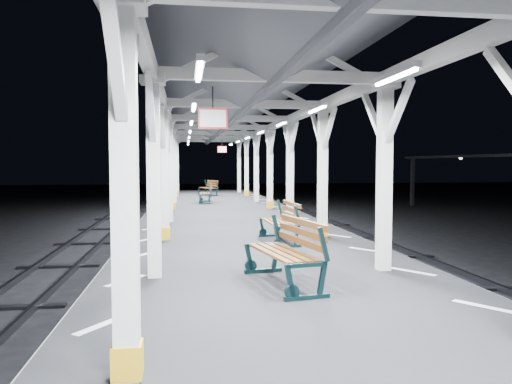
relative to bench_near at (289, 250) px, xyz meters
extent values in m
plane|color=black|center=(-0.12, 2.79, -1.55)|extent=(120.00, 120.00, 0.00)
cube|color=black|center=(-0.12, 2.79, -1.05)|extent=(6.00, 50.00, 1.00)
cube|color=silver|center=(-2.57, 2.79, -0.54)|extent=(1.00, 48.00, 0.01)
cube|color=silver|center=(2.33, 2.79, -0.54)|extent=(1.00, 48.00, 0.01)
cube|color=#2D2D33|center=(-4.57, 2.79, -1.47)|extent=(0.08, 60.00, 0.16)
cube|color=black|center=(-5.12, 2.79, -1.52)|extent=(2.20, 0.22, 0.06)
cube|color=#2D2D33|center=(4.33, 2.79, -1.47)|extent=(0.08, 60.00, 0.16)
cube|color=#2D2D33|center=(5.43, 2.79, -1.47)|extent=(0.08, 60.00, 0.16)
cube|color=black|center=(4.88, 2.79, -1.52)|extent=(2.20, 0.22, 0.06)
cube|color=silver|center=(-2.12, -3.21, 1.05)|extent=(0.22, 0.22, 3.20)
cube|color=silver|center=(-2.12, -3.21, 2.71)|extent=(0.40, 0.40, 0.12)
cube|color=gold|center=(-2.12, -3.21, -0.37)|extent=(0.26, 0.26, 0.30)
cube|color=silver|center=(-2.12, -2.66, 2.20)|extent=(0.10, 0.99, 0.99)
cube|color=silver|center=(-2.12, -3.76, 2.20)|extent=(0.10, 0.99, 0.99)
cube|color=silver|center=(-2.12, 0.79, 1.05)|extent=(0.22, 0.22, 3.20)
cube|color=silver|center=(-2.12, 0.79, 2.71)|extent=(0.40, 0.40, 0.12)
cube|color=silver|center=(-2.12, 1.34, 2.20)|extent=(0.10, 0.99, 0.99)
cube|color=silver|center=(-2.12, 0.24, 2.20)|extent=(0.10, 0.99, 0.99)
cube|color=silver|center=(-2.12, 4.79, 1.05)|extent=(0.22, 0.22, 3.20)
cube|color=silver|center=(-2.12, 4.79, 2.71)|extent=(0.40, 0.40, 0.12)
cube|color=gold|center=(-2.12, 4.79, -0.37)|extent=(0.26, 0.26, 0.30)
cube|color=silver|center=(-2.12, 5.34, 2.20)|extent=(0.10, 0.99, 0.99)
cube|color=silver|center=(-2.12, 4.24, 2.20)|extent=(0.10, 0.99, 0.99)
cube|color=silver|center=(-2.12, 8.79, 1.05)|extent=(0.22, 0.22, 3.20)
cube|color=silver|center=(-2.12, 8.79, 2.71)|extent=(0.40, 0.40, 0.12)
cube|color=silver|center=(-2.12, 9.34, 2.20)|extent=(0.10, 0.99, 0.99)
cube|color=silver|center=(-2.12, 8.24, 2.20)|extent=(0.10, 0.99, 0.99)
cube|color=silver|center=(-2.12, 12.79, 1.05)|extent=(0.22, 0.22, 3.20)
cube|color=silver|center=(-2.12, 12.79, 2.71)|extent=(0.40, 0.40, 0.12)
cube|color=gold|center=(-2.12, 12.79, -0.37)|extent=(0.26, 0.26, 0.30)
cube|color=silver|center=(-2.12, 13.34, 2.20)|extent=(0.10, 0.99, 0.99)
cube|color=silver|center=(-2.12, 12.24, 2.20)|extent=(0.10, 0.99, 0.99)
cube|color=silver|center=(-2.12, 16.79, 1.05)|extent=(0.22, 0.22, 3.20)
cube|color=silver|center=(-2.12, 16.79, 2.71)|extent=(0.40, 0.40, 0.12)
cube|color=silver|center=(-2.12, 17.34, 2.20)|extent=(0.10, 0.99, 0.99)
cube|color=silver|center=(-2.12, 16.24, 2.20)|extent=(0.10, 0.99, 0.99)
cube|color=silver|center=(-2.12, 20.79, 1.05)|extent=(0.22, 0.22, 3.20)
cube|color=silver|center=(-2.12, 20.79, 2.71)|extent=(0.40, 0.40, 0.12)
cube|color=gold|center=(-2.12, 20.79, -0.37)|extent=(0.26, 0.26, 0.30)
cube|color=silver|center=(-2.12, 21.34, 2.20)|extent=(0.10, 0.99, 0.99)
cube|color=silver|center=(-2.12, 20.24, 2.20)|extent=(0.10, 0.99, 0.99)
cube|color=silver|center=(-2.12, 24.79, 1.05)|extent=(0.22, 0.22, 3.20)
cube|color=silver|center=(-2.12, 24.79, 2.71)|extent=(0.40, 0.40, 0.12)
cube|color=silver|center=(-2.12, 25.34, 2.20)|extent=(0.10, 0.99, 0.99)
cube|color=silver|center=(-2.12, 24.24, 2.20)|extent=(0.10, 0.99, 0.99)
cube|color=silver|center=(1.88, 0.79, 1.05)|extent=(0.22, 0.22, 3.20)
cube|color=silver|center=(1.88, 0.79, 2.71)|extent=(0.40, 0.40, 0.12)
cube|color=silver|center=(1.88, 1.34, 2.20)|extent=(0.10, 0.99, 0.99)
cube|color=silver|center=(1.88, 0.24, 2.20)|extent=(0.10, 0.99, 0.99)
cube|color=silver|center=(1.88, 4.79, 1.05)|extent=(0.22, 0.22, 3.20)
cube|color=silver|center=(1.88, 4.79, 2.71)|extent=(0.40, 0.40, 0.12)
cube|color=gold|center=(1.88, 4.79, -0.37)|extent=(0.26, 0.26, 0.30)
cube|color=silver|center=(1.88, 5.34, 2.20)|extent=(0.10, 0.99, 0.99)
cube|color=silver|center=(1.88, 4.24, 2.20)|extent=(0.10, 0.99, 0.99)
cube|color=silver|center=(1.88, 8.79, 1.05)|extent=(0.22, 0.22, 3.20)
cube|color=silver|center=(1.88, 8.79, 2.71)|extent=(0.40, 0.40, 0.12)
cube|color=silver|center=(1.88, 9.34, 2.20)|extent=(0.10, 0.99, 0.99)
cube|color=silver|center=(1.88, 8.24, 2.20)|extent=(0.10, 0.99, 0.99)
cube|color=silver|center=(1.88, 12.79, 1.05)|extent=(0.22, 0.22, 3.20)
cube|color=silver|center=(1.88, 12.79, 2.71)|extent=(0.40, 0.40, 0.12)
cube|color=gold|center=(1.88, 12.79, -0.37)|extent=(0.26, 0.26, 0.30)
cube|color=silver|center=(1.88, 13.34, 2.20)|extent=(0.10, 0.99, 0.99)
cube|color=silver|center=(1.88, 12.24, 2.20)|extent=(0.10, 0.99, 0.99)
cube|color=silver|center=(1.88, 16.79, 1.05)|extent=(0.22, 0.22, 3.20)
cube|color=silver|center=(1.88, 16.79, 2.71)|extent=(0.40, 0.40, 0.12)
cube|color=silver|center=(1.88, 17.34, 2.20)|extent=(0.10, 0.99, 0.99)
cube|color=silver|center=(1.88, 16.24, 2.20)|extent=(0.10, 0.99, 0.99)
cube|color=silver|center=(1.88, 20.79, 1.05)|extent=(0.22, 0.22, 3.20)
cube|color=silver|center=(1.88, 20.79, 2.71)|extent=(0.40, 0.40, 0.12)
cube|color=gold|center=(1.88, 20.79, -0.37)|extent=(0.26, 0.26, 0.30)
cube|color=silver|center=(1.88, 21.34, 2.20)|extent=(0.10, 0.99, 0.99)
cube|color=silver|center=(1.88, 20.24, 2.20)|extent=(0.10, 0.99, 0.99)
cube|color=silver|center=(1.88, 24.79, 1.05)|extent=(0.22, 0.22, 3.20)
cube|color=silver|center=(1.88, 24.79, 2.71)|extent=(0.40, 0.40, 0.12)
cube|color=silver|center=(1.88, 25.34, 2.20)|extent=(0.10, 0.99, 0.99)
cube|color=silver|center=(1.88, 24.24, 2.20)|extent=(0.10, 0.99, 0.99)
cube|color=silver|center=(-2.12, 2.79, 2.83)|extent=(0.18, 48.00, 0.24)
cube|color=silver|center=(1.88, 2.79, 2.83)|extent=(0.18, 48.00, 0.24)
cube|color=silver|center=(-0.12, 0.79, 2.83)|extent=(4.20, 0.14, 0.20)
cube|color=silver|center=(-0.12, 4.79, 2.83)|extent=(4.20, 0.14, 0.20)
cube|color=silver|center=(-0.12, 8.79, 2.83)|extent=(4.20, 0.14, 0.20)
cube|color=silver|center=(-0.12, 12.79, 2.83)|extent=(4.20, 0.14, 0.20)
cube|color=silver|center=(-0.12, 16.79, 2.83)|extent=(4.20, 0.14, 0.20)
cube|color=silver|center=(-0.12, 20.79, 2.83)|extent=(4.20, 0.14, 0.20)
cube|color=silver|center=(-0.12, 24.79, 2.83)|extent=(4.20, 0.14, 0.20)
cube|color=silver|center=(-0.12, 2.79, 3.75)|extent=(0.16, 48.00, 0.20)
cube|color=#4D5055|center=(-1.42, 2.79, 3.37)|extent=(2.80, 49.00, 1.45)
cube|color=#4D5055|center=(1.18, 2.79, 3.37)|extent=(2.80, 49.00, 1.45)
cube|color=silver|center=(-1.42, -1.21, 2.55)|extent=(0.10, 1.35, 0.08)
cube|color=white|center=(-1.42, -1.21, 2.50)|extent=(0.05, 1.25, 0.05)
cube|color=silver|center=(-1.42, 2.79, 2.55)|extent=(0.10, 1.35, 0.08)
cube|color=white|center=(-1.42, 2.79, 2.50)|extent=(0.05, 1.25, 0.05)
cube|color=silver|center=(-1.42, 6.79, 2.55)|extent=(0.10, 1.35, 0.08)
cube|color=white|center=(-1.42, 6.79, 2.50)|extent=(0.05, 1.25, 0.05)
cube|color=silver|center=(-1.42, 10.79, 2.55)|extent=(0.10, 1.35, 0.08)
cube|color=white|center=(-1.42, 10.79, 2.50)|extent=(0.05, 1.25, 0.05)
cube|color=silver|center=(-1.42, 14.79, 2.55)|extent=(0.10, 1.35, 0.08)
cube|color=white|center=(-1.42, 14.79, 2.50)|extent=(0.05, 1.25, 0.05)
cube|color=silver|center=(-1.42, 18.79, 2.55)|extent=(0.10, 1.35, 0.08)
cube|color=white|center=(-1.42, 18.79, 2.50)|extent=(0.05, 1.25, 0.05)
cube|color=silver|center=(-1.42, 22.79, 2.55)|extent=(0.10, 1.35, 0.08)
cube|color=white|center=(-1.42, 22.79, 2.50)|extent=(0.05, 1.25, 0.05)
cube|color=silver|center=(1.18, -1.21, 2.55)|extent=(0.10, 1.35, 0.08)
cube|color=white|center=(1.18, -1.21, 2.50)|extent=(0.05, 1.25, 0.05)
cube|color=silver|center=(1.18, 2.79, 2.55)|extent=(0.10, 1.35, 0.08)
cube|color=white|center=(1.18, 2.79, 2.50)|extent=(0.05, 1.25, 0.05)
cube|color=silver|center=(1.18, 6.79, 2.55)|extent=(0.10, 1.35, 0.08)
cube|color=white|center=(1.18, 6.79, 2.50)|extent=(0.05, 1.25, 0.05)
cube|color=silver|center=(1.18, 10.79, 2.55)|extent=(0.10, 1.35, 0.08)
cube|color=white|center=(1.18, 10.79, 2.50)|extent=(0.05, 1.25, 0.05)
cube|color=silver|center=(1.18, 14.79, 2.55)|extent=(0.10, 1.35, 0.08)
cube|color=white|center=(1.18, 14.79, 2.50)|extent=(0.05, 1.25, 0.05)
cube|color=silver|center=(1.18, 18.79, 2.55)|extent=(0.10, 1.35, 0.08)
cube|color=white|center=(1.18, 18.79, 2.50)|extent=(0.05, 1.25, 0.05)
cube|color=silver|center=(1.18, 22.79, 2.55)|extent=(0.10, 1.35, 0.08)
cube|color=white|center=(1.18, 22.79, 2.50)|extent=(0.05, 1.25, 0.05)
cylinder|color=black|center=(-1.14, 0.92, 2.47)|extent=(0.02, 0.02, 0.36)
cube|color=red|center=(-1.14, 0.92, 2.12)|extent=(0.50, 0.03, 0.35)
cube|color=white|center=(-1.14, 0.92, 2.12)|extent=(0.44, 0.04, 0.29)
cylinder|color=black|center=(0.39, 19.57, 2.47)|extent=(0.02, 0.02, 0.36)
cube|color=red|center=(0.39, 19.57, 2.12)|extent=(0.50, 0.03, 0.35)
cube|color=white|center=(0.39, 19.57, 2.12)|extent=(0.44, 0.05, 0.29)
cube|color=black|center=(13.88, 24.79, 0.10)|extent=(0.20, 0.20, 3.30)
sphere|color=silver|center=(13.88, 18.79, 1.67)|extent=(0.20, 0.20, 0.20)
sphere|color=silver|center=(13.88, 24.79, 1.67)|extent=(0.20, 0.20, 0.20)
cube|color=black|center=(0.06, -0.92, -0.51)|extent=(0.69, 0.19, 0.07)
cube|color=black|center=(-0.19, -0.97, -0.29)|extent=(0.18, 0.09, 0.53)
cube|color=black|center=(0.29, -0.88, -0.29)|extent=(0.17, 0.09, 0.53)
cube|color=black|center=(0.31, -0.87, 0.22)|extent=(0.19, 0.09, 0.50)
cube|color=black|center=(-0.28, 0.88, -0.51)|extent=(0.69, 0.19, 0.07)
cube|color=black|center=(-0.52, 0.83, -0.29)|extent=(0.18, 0.09, 0.53)
cube|color=black|center=(-0.05, 0.92, -0.29)|extent=(0.17, 0.09, 0.53)
cube|color=black|center=(-0.03, 0.93, 0.22)|extent=(0.19, 0.09, 0.50)
cube|color=brown|center=(-0.33, -0.06, -0.03)|extent=(0.42, 1.73, 0.04)
cube|color=brown|center=(-0.19, -0.03, -0.03)|extent=(0.42, 1.73, 0.04)
cube|color=brown|center=(-0.04, -0.01, -0.03)|extent=(0.42, 1.73, 0.04)
cube|color=brown|center=(0.11, 0.02, -0.03)|extent=(0.42, 1.73, 0.04)
cube|color=brown|center=(0.18, 0.03, 0.13)|extent=(0.38, 1.72, 0.11)
cube|color=brown|center=(0.21, 0.04, 0.28)|extent=(0.38, 1.72, 0.11)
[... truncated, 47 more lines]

